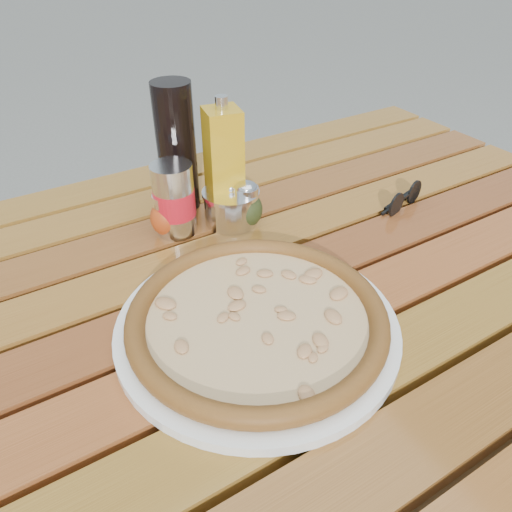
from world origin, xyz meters
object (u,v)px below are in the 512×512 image
dark_bottle (176,148)px  olive_oil_cruet (224,165)px  oregano_shaker (246,205)px  soda_can (174,200)px  plate (257,326)px  parmesan_tin (231,206)px  table (263,318)px  pepper_shaker (166,213)px  pizza (257,317)px  sunglasses (404,199)px

dark_bottle → olive_oil_cruet: size_ratio=1.05×
oregano_shaker → soda_can: soda_can is taller
plate → oregano_shaker: oregano_shaker is taller
dark_bottle → soda_can: (-0.04, -0.08, -0.05)m
oregano_shaker → dark_bottle: size_ratio=0.37×
plate → parmesan_tin: size_ratio=3.36×
table → pepper_shaker: 0.23m
plate → dark_bottle: bearing=81.1°
oregano_shaker → dark_bottle: (-0.06, 0.12, 0.07)m
soda_can → parmesan_tin: size_ratio=1.12×
olive_oil_cruet → pepper_shaker: bearing=-179.9°
plate → soda_can: soda_can is taller
table → parmesan_tin: parmesan_tin is taller
pepper_shaker → soda_can: soda_can is taller
pepper_shaker → oregano_shaker: (0.12, -0.04, 0.00)m
pizza → olive_oil_cruet: bearing=69.1°
dark_bottle → sunglasses: dark_bottle is taller
pepper_shaker → pizza: bearing=-89.0°
plate → pizza: pizza is taller
pepper_shaker → olive_oil_cruet: bearing=0.1°
table → oregano_shaker: bearing=68.3°
plate → dark_bottle: (0.05, 0.35, 0.10)m
table → soda_can: bearing=105.6°
sunglasses → olive_oil_cruet: bearing=138.5°
pizza → sunglasses: bearing=18.8°
oregano_shaker → soda_can: bearing=158.0°
pizza → parmesan_tin: (0.10, 0.25, 0.01)m
pizza → soda_can: soda_can is taller
plate → parmesan_tin: 0.27m
plate → pepper_shaker: pepper_shaker is taller
oregano_shaker → parmesan_tin: oregano_shaker is taller
plate → soda_can: (0.01, 0.27, 0.05)m
oregano_shaker → soda_can: 0.12m
plate → dark_bottle: 0.37m
pepper_shaker → parmesan_tin: pepper_shaker is taller
pepper_shaker → parmesan_tin: bearing=-11.8°
table → olive_oil_cruet: olive_oil_cruet is taller
pizza → olive_oil_cruet: (0.10, 0.27, 0.07)m
sunglasses → dark_bottle: bearing=131.8°
dark_bottle → parmesan_tin: (0.05, -0.10, -0.08)m
table → dark_bottle: bearing=91.8°
plate → olive_oil_cruet: (0.10, 0.27, 0.09)m
plate → olive_oil_cruet: bearing=69.1°
olive_oil_cruet → sunglasses: size_ratio=1.92×
pepper_shaker → dark_bottle: size_ratio=0.37×
plate → sunglasses: size_ratio=3.29×
plate → oregano_shaker: size_ratio=4.39×
plate → soda_can: 0.28m
pepper_shaker → table: bearing=-70.1°
table → pepper_shaker: (-0.07, 0.19, 0.11)m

